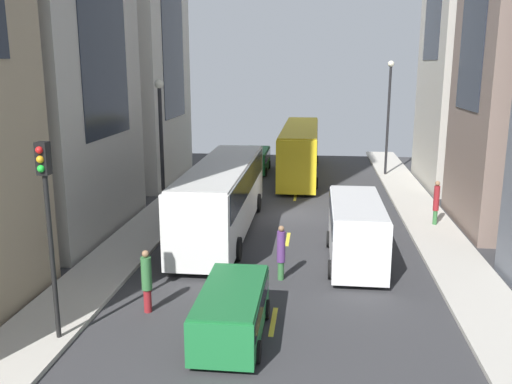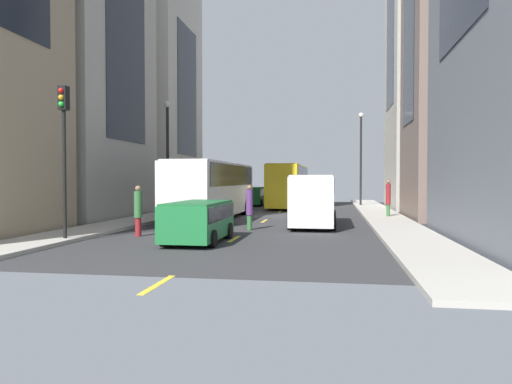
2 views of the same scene
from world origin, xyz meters
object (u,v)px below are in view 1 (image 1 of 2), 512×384
at_px(streetcar_yellow, 300,146).
at_px(traffic_light_near_corner, 47,205).
at_px(car_green_1, 232,309).
at_px(pedestrian_waiting_curb, 147,279).
at_px(pedestrian_walking_far, 281,251).
at_px(delivery_van_white, 356,227).
at_px(city_bus_white, 223,191).
at_px(car_green_0, 256,159).
at_px(pedestrian_crossing_near, 436,201).

xyz_separation_m(streetcar_yellow, traffic_light_near_corner, (-6.15, -25.66, 2.02)).
xyz_separation_m(car_green_1, pedestrian_waiting_curb, (-2.99, 1.38, 0.23)).
bearing_deg(pedestrian_waiting_curb, pedestrian_walking_far, 56.61).
bearing_deg(car_green_1, delivery_van_white, 59.27).
distance_m(pedestrian_walking_far, traffic_light_near_corner, 8.76).
height_order(city_bus_white, traffic_light_near_corner, traffic_light_near_corner).
distance_m(delivery_van_white, traffic_light_near_corner, 12.12).
bearing_deg(city_bus_white, car_green_0, 90.34).
bearing_deg(traffic_light_near_corner, pedestrian_waiting_curb, 48.36).
xyz_separation_m(city_bus_white, pedestrian_crossing_near, (10.34, 1.92, -0.66)).
distance_m(car_green_0, car_green_1, 25.80).
relative_size(streetcar_yellow, pedestrian_walking_far, 6.79).
distance_m(pedestrian_walking_far, pedestrian_waiting_curb, 5.26).
relative_size(city_bus_white, delivery_van_white, 2.08).
bearing_deg(city_bus_white, pedestrian_waiting_curb, -96.10).
xyz_separation_m(delivery_van_white, car_green_1, (-4.04, -6.80, -0.61)).
bearing_deg(streetcar_yellow, pedestrian_waiting_curb, -100.08).
xyz_separation_m(pedestrian_crossing_near, traffic_light_near_corner, (-13.29, -13.14, 2.80)).
bearing_deg(streetcar_yellow, car_green_0, 164.69).
bearing_deg(traffic_light_near_corner, car_green_0, 83.86).
xyz_separation_m(city_bus_white, car_green_1, (2.03, -10.37, -1.11)).
bearing_deg(pedestrian_walking_far, car_green_1, 77.98).
relative_size(pedestrian_walking_far, traffic_light_near_corner, 0.37).
height_order(city_bus_white, pedestrian_walking_far, city_bus_white).
xyz_separation_m(streetcar_yellow, car_green_0, (-3.29, 0.90, -1.14)).
height_order(city_bus_white, car_green_0, city_bus_white).
height_order(car_green_1, pedestrian_crossing_near, pedestrian_crossing_near).
bearing_deg(car_green_0, pedestrian_crossing_near, -52.14).
distance_m(streetcar_yellow, pedestrian_waiting_curb, 23.82).
bearing_deg(traffic_light_near_corner, car_green_1, 9.76).
height_order(delivery_van_white, traffic_light_near_corner, traffic_light_near_corner).
bearing_deg(pedestrian_crossing_near, traffic_light_near_corner, 4.54).
bearing_deg(city_bus_white, traffic_light_near_corner, -104.70).
relative_size(car_green_0, traffic_light_near_corner, 0.81).
bearing_deg(city_bus_white, pedestrian_crossing_near, 10.50).
distance_m(city_bus_white, car_green_0, 15.37).
bearing_deg(delivery_van_white, city_bus_white, 149.56).
height_order(car_green_1, pedestrian_waiting_curb, pedestrian_waiting_curb).
height_order(pedestrian_crossing_near, pedestrian_walking_far, pedestrian_crossing_near).
bearing_deg(city_bus_white, car_green_1, -78.90).
relative_size(streetcar_yellow, traffic_light_near_corner, 2.50).
height_order(city_bus_white, streetcar_yellow, streetcar_yellow).
xyz_separation_m(streetcar_yellow, pedestrian_crossing_near, (7.14, -12.52, -0.78)).
bearing_deg(pedestrian_walking_far, pedestrian_crossing_near, -131.18).
relative_size(car_green_0, car_green_1, 1.09).
xyz_separation_m(car_green_0, pedestrian_waiting_curb, (-0.87, -24.33, 0.14)).
xyz_separation_m(car_green_0, car_green_1, (2.12, -25.71, -0.08)).
distance_m(streetcar_yellow, car_green_1, 24.86).
bearing_deg(pedestrian_waiting_curb, streetcar_yellow, 98.41).
xyz_separation_m(city_bus_white, streetcar_yellow, (3.20, 14.44, 0.12)).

